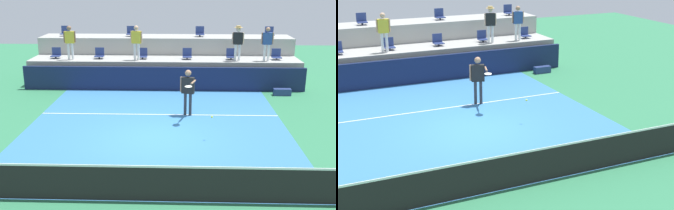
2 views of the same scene
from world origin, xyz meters
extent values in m
plane|color=#2D754C|center=(0.00, 0.00, 0.00)|extent=(40.00, 40.00, 0.00)
cube|color=teal|center=(0.00, 1.00, 0.00)|extent=(9.00, 10.00, 0.01)
cube|color=white|center=(0.00, 2.40, 0.01)|extent=(9.00, 0.06, 0.00)
cube|color=black|center=(0.00, -4.00, 0.46)|extent=(10.40, 0.01, 0.87)
cube|color=white|center=(0.00, -4.00, 0.89)|extent=(10.40, 0.02, 0.05)
cube|color=#141E42|center=(0.00, 6.00, 0.55)|extent=(13.00, 0.16, 1.10)
cube|color=#9E9E99|center=(0.00, 7.30, 0.62)|extent=(13.00, 1.80, 1.25)
cube|color=#9E9E99|center=(0.00, 9.10, 1.05)|extent=(13.00, 1.80, 2.10)
cylinder|color=#2D2D33|center=(-3.17, 7.15, 1.30)|extent=(0.08, 0.08, 0.10)
cylinder|color=#2D2D33|center=(-1.05, 7.15, 1.30)|extent=(0.08, 0.08, 0.10)
cube|color=navy|center=(-1.05, 7.15, 1.37)|extent=(0.44, 0.40, 0.04)
cube|color=navy|center=(-1.05, 7.33, 1.58)|extent=(0.44, 0.04, 0.38)
cylinder|color=#2D2D33|center=(1.10, 7.15, 1.30)|extent=(0.08, 0.08, 0.10)
cube|color=navy|center=(1.10, 7.15, 1.37)|extent=(0.44, 0.40, 0.04)
cube|color=navy|center=(1.10, 7.33, 1.58)|extent=(0.44, 0.04, 0.38)
cylinder|color=#2D2D33|center=(3.21, 7.15, 1.30)|extent=(0.08, 0.08, 0.10)
cube|color=navy|center=(3.21, 7.15, 1.37)|extent=(0.44, 0.40, 0.04)
cube|color=navy|center=(3.21, 7.33, 1.58)|extent=(0.44, 0.04, 0.38)
cylinder|color=#2D2D33|center=(5.38, 7.15, 1.30)|extent=(0.08, 0.08, 0.10)
cube|color=navy|center=(5.38, 7.15, 1.37)|extent=(0.44, 0.40, 0.04)
cube|color=navy|center=(5.38, 7.33, 1.58)|extent=(0.44, 0.04, 0.38)
cylinder|color=#2D2D33|center=(-1.82, 8.95, 2.15)|extent=(0.08, 0.08, 0.10)
cube|color=navy|center=(-1.82, 8.95, 2.22)|extent=(0.44, 0.40, 0.04)
cube|color=navy|center=(-1.82, 9.13, 2.43)|extent=(0.44, 0.04, 0.38)
cylinder|color=#2D2D33|center=(1.76, 8.95, 2.15)|extent=(0.08, 0.08, 0.10)
cube|color=navy|center=(1.76, 8.95, 2.22)|extent=(0.44, 0.40, 0.04)
cube|color=navy|center=(1.76, 9.13, 2.43)|extent=(0.44, 0.04, 0.38)
cylinder|color=#2D2D33|center=(5.34, 8.95, 2.15)|extent=(0.08, 0.08, 0.10)
cube|color=navy|center=(5.34, 8.95, 2.22)|extent=(0.44, 0.40, 0.04)
cube|color=navy|center=(5.34, 9.13, 2.43)|extent=(0.44, 0.04, 0.38)
cylinder|color=#2D2D33|center=(0.99, 2.40, 0.43)|extent=(0.14, 0.14, 0.86)
cylinder|color=#2D2D33|center=(1.18, 2.35, 0.43)|extent=(0.14, 0.14, 0.86)
cube|color=black|center=(1.09, 2.37, 1.17)|extent=(0.50, 0.30, 0.61)
sphere|color=#A87A5B|center=(1.09, 2.37, 1.64)|extent=(0.29, 0.29, 0.23)
cylinder|color=#A87A5B|center=(0.83, 2.45, 1.19)|extent=(0.09, 0.09, 0.58)
cylinder|color=#A87A5B|center=(1.27, 2.04, 1.37)|extent=(0.22, 0.54, 0.07)
cylinder|color=black|center=(1.17, 1.68, 1.37)|extent=(0.11, 0.26, 0.04)
ellipsoid|color=silver|center=(1.09, 1.41, 1.37)|extent=(0.34, 0.38, 0.03)
cylinder|color=white|center=(-1.39, 6.87, 1.65)|extent=(0.13, 0.13, 0.81)
cylinder|color=white|center=(-1.21, 6.83, 1.65)|extent=(0.13, 0.13, 0.81)
cube|color=yellow|center=(-1.30, 6.85, 2.34)|extent=(0.46, 0.25, 0.57)
sphere|color=tan|center=(-1.30, 6.85, 2.78)|extent=(0.25, 0.25, 0.22)
cylinder|color=tan|center=(-1.55, 6.89, 2.36)|extent=(0.08, 0.08, 0.54)
cylinder|color=tan|center=(-1.05, 6.81, 2.36)|extent=(0.08, 0.08, 0.54)
cylinder|color=white|center=(3.37, 6.86, 1.64)|extent=(0.12, 0.12, 0.78)
cylinder|color=white|center=(3.54, 6.84, 1.64)|extent=(0.12, 0.12, 0.78)
cube|color=black|center=(3.45, 6.85, 2.31)|extent=(0.44, 0.23, 0.55)
sphere|color=beige|center=(3.45, 6.85, 2.73)|extent=(0.24, 0.24, 0.21)
cylinder|color=beige|center=(3.21, 6.88, 2.32)|extent=(0.08, 0.08, 0.52)
cylinder|color=beige|center=(3.70, 6.82, 2.32)|extent=(0.08, 0.08, 0.52)
cylinder|color=tan|center=(3.45, 6.85, 2.81)|extent=(0.43, 0.43, 0.01)
cylinder|color=tan|center=(3.45, 6.85, 2.85)|extent=(0.25, 0.25, 0.09)
cylinder|color=white|center=(4.73, 6.86, 1.64)|extent=(0.12, 0.12, 0.78)
cylinder|color=white|center=(4.91, 6.84, 1.64)|extent=(0.12, 0.12, 0.78)
cube|color=#2D4C8C|center=(4.82, 6.85, 2.31)|extent=(0.44, 0.23, 0.55)
sphere|color=#A87A5B|center=(4.82, 6.85, 2.73)|extent=(0.23, 0.23, 0.21)
cylinder|color=#A87A5B|center=(4.57, 6.88, 2.32)|extent=(0.08, 0.08, 0.52)
cylinder|color=#A87A5B|center=(5.06, 6.82, 2.32)|extent=(0.08, 0.08, 0.52)
sphere|color=#CCE033|center=(1.82, -0.06, 0.77)|extent=(0.07, 0.07, 0.07)
cube|color=navy|center=(5.32, 5.32, 0.15)|extent=(0.76, 0.28, 0.30)
camera|label=1|loc=(0.86, -12.38, 4.92)|focal=43.78mm
camera|label=2|loc=(-5.08, -13.71, 5.72)|focal=53.08mm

